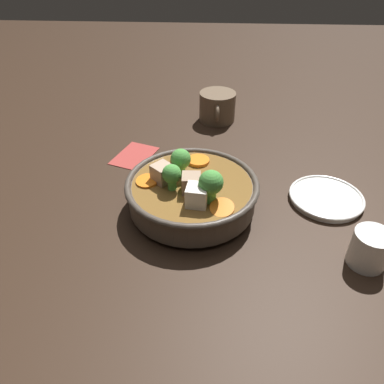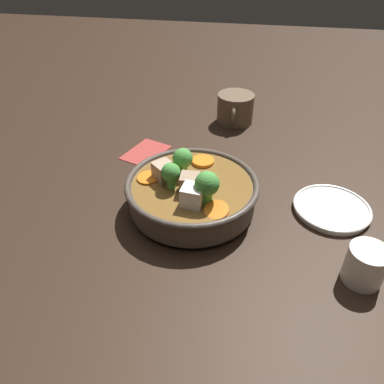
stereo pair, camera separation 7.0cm
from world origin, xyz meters
The scene contains 6 objects.
ground_plane centered at (0.00, 0.00, 0.00)m, with size 3.00×3.00×0.00m, color black.
stirfry_bowl centered at (0.00, 0.00, 0.04)m, with size 0.25×0.25×0.12m.
side_saucer centered at (-0.04, 0.26, 0.01)m, with size 0.15×0.15×0.01m.
tea_cup centered at (0.12, 0.29, 0.03)m, with size 0.06×0.06×0.06m.
dark_mug centered at (-0.38, 0.05, 0.04)m, with size 0.12×0.10×0.08m.
napkin centered at (-0.18, -0.15, 0.00)m, with size 0.13×0.11×0.00m.
Camera 1 is at (0.56, 0.03, 0.46)m, focal length 35.00 mm.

